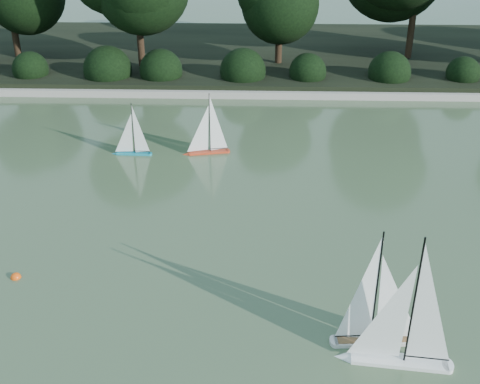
# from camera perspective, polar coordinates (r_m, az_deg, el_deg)

# --- Properties ---
(ground) EXTENTS (80.00, 80.00, 0.00)m
(ground) POSITION_cam_1_polar(r_m,az_deg,el_deg) (8.17, -1.62, -11.21)
(ground) COLOR #38482B
(ground) RESTS_ON ground
(pond_coping) EXTENTS (40.00, 0.35, 0.18)m
(pond_coping) POSITION_cam_1_polar(r_m,az_deg,el_deg) (16.18, 0.23, 9.28)
(pond_coping) COLOR gray
(pond_coping) RESTS_ON ground
(far_bank) EXTENTS (40.00, 8.00, 0.30)m
(far_bank) POSITION_cam_1_polar(r_m,az_deg,el_deg) (20.01, 0.57, 12.98)
(far_bank) COLOR black
(far_bank) RESTS_ON ground
(shrub_hedge) EXTENTS (29.10, 1.10, 1.10)m
(shrub_hedge) POSITION_cam_1_polar(r_m,az_deg,el_deg) (16.94, 0.33, 11.38)
(shrub_hedge) COLOR black
(shrub_hedge) RESTS_ON ground
(sailboat_white_a) EXTENTS (1.40, 0.38, 1.91)m
(sailboat_white_a) POSITION_cam_1_polar(r_m,az_deg,el_deg) (7.46, 14.25, -13.66)
(sailboat_white_a) COLOR white
(sailboat_white_a) RESTS_ON ground
(sailboat_white_b) EXTENTS (1.25, 0.29, 1.70)m
(sailboat_white_b) POSITION_cam_1_polar(r_m,az_deg,el_deg) (7.74, 13.45, -12.19)
(sailboat_white_b) COLOR beige
(sailboat_white_b) RESTS_ON ground
(sailboat_orange) EXTENTS (1.02, 0.35, 1.39)m
(sailboat_orange) POSITION_cam_1_polar(r_m,az_deg,el_deg) (12.65, -3.38, 4.60)
(sailboat_orange) COLOR red
(sailboat_orange) RESTS_ON ground
(sailboat_teal) EXTENTS (0.87, 0.17, 1.19)m
(sailboat_teal) POSITION_cam_1_polar(r_m,az_deg,el_deg) (12.81, -10.41, 4.31)
(sailboat_teal) COLOR teal
(sailboat_teal) RESTS_ON ground
(race_buoy) EXTENTS (0.15, 0.15, 0.15)m
(race_buoy) POSITION_cam_1_polar(r_m,az_deg,el_deg) (9.36, -20.48, -7.61)
(race_buoy) COLOR #EE4D0C
(race_buoy) RESTS_ON ground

